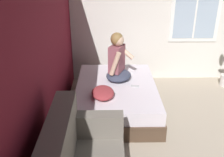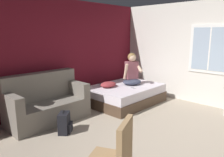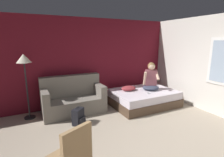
# 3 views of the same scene
# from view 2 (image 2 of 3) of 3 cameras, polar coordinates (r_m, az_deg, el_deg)

# --- Properties ---
(ground_plane) EXTENTS (40.00, 40.00, 0.00)m
(ground_plane) POSITION_cam_2_polar(r_m,az_deg,el_deg) (3.89, 13.38, -17.62)
(ground_plane) COLOR tan
(wall_back_accent) EXTENTS (10.56, 0.16, 2.70)m
(wall_back_accent) POSITION_cam_2_polar(r_m,az_deg,el_deg) (5.61, -14.23, 5.97)
(wall_back_accent) COLOR maroon
(wall_back_accent) RESTS_ON ground
(bed) EXTENTS (1.97, 1.44, 0.48)m
(bed) POSITION_cam_2_polar(r_m,az_deg,el_deg) (6.01, 3.43, -4.14)
(bed) COLOR #4C3828
(bed) RESTS_ON ground
(couch) EXTENTS (1.70, 0.82, 1.04)m
(couch) POSITION_cam_2_polar(r_m,az_deg,el_deg) (4.97, -16.81, -6.20)
(couch) COLOR slate
(couch) RESTS_ON ground
(person_seated) EXTENTS (0.65, 0.61, 0.88)m
(person_seated) POSITION_cam_2_polar(r_m,az_deg,el_deg) (6.03, 5.19, 1.75)
(person_seated) COLOR #383D51
(person_seated) RESTS_ON bed
(backpack) EXTENTS (0.35, 0.35, 0.46)m
(backpack) POSITION_cam_2_polar(r_m,az_deg,el_deg) (4.36, -12.26, -11.36)
(backpack) COLOR black
(backpack) RESTS_ON ground
(throw_pillow) EXTENTS (0.51, 0.40, 0.14)m
(throw_pillow) POSITION_cam_2_polar(r_m,az_deg,el_deg) (5.78, -0.96, -1.56)
(throw_pillow) COLOR #993338
(throw_pillow) RESTS_ON bed
(cell_phone) EXTENTS (0.09, 0.15, 0.01)m
(cell_phone) POSITION_cam_2_polar(r_m,az_deg,el_deg) (5.70, 5.52, -2.47)
(cell_phone) COLOR #B7B7BC
(cell_phone) RESTS_ON bed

